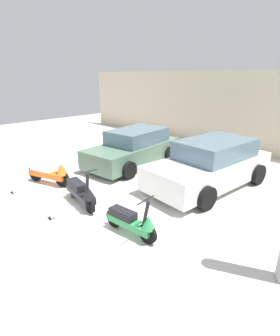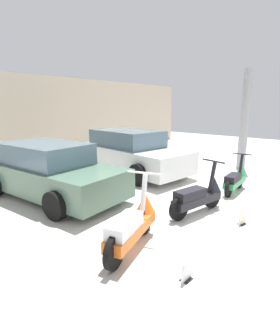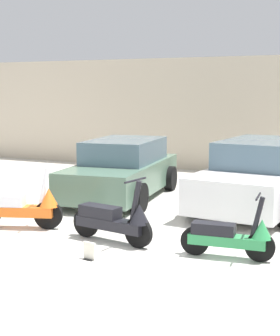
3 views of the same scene
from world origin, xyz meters
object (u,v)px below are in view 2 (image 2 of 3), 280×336
object	(u,v)px
scooter_front_right	(199,195)
car_rear_left	(50,171)
scooter_front_left	(133,223)
support_column_side	(245,120)
placard_near_left_scooter	(187,272)
car_rear_center	(131,152)
scooter_front_center	(236,179)
placard_near_right_scooter	(242,219)

from	to	relation	value
scooter_front_right	car_rear_left	world-z (taller)	car_rear_left
scooter_front_left	support_column_side	size ratio (longest dim) A/B	0.46
support_column_side	placard_near_left_scooter	bearing A→B (deg)	-164.19
car_rear_center	car_rear_left	bearing A→B (deg)	-80.68
car_rear_center	scooter_front_left	bearing A→B (deg)	-40.61
scooter_front_left	car_rear_center	world-z (taller)	car_rear_center
scooter_front_left	car_rear_center	xyz separation A→B (m)	(3.50, 3.40, 0.27)
placard_near_left_scooter	support_column_side	size ratio (longest dim) A/B	0.08
scooter_front_center	support_column_side	world-z (taller)	support_column_side
placard_near_right_scooter	scooter_front_left	bearing A→B (deg)	153.12
car_rear_center	scooter_front_right	bearing A→B (deg)	-19.39
scooter_front_center	placard_near_left_scooter	world-z (taller)	scooter_front_center
car_rear_center	placard_near_left_scooter	size ratio (longest dim) A/B	16.41
car_rear_center	placard_near_left_scooter	xyz separation A→B (m)	(-3.66, -4.48, -0.56)
scooter_front_center	placard_near_right_scooter	xyz separation A→B (m)	(-1.85, -0.89, -0.23)
placard_near_left_scooter	placard_near_right_scooter	world-z (taller)	same
scooter_front_right	car_rear_center	size ratio (longest dim) A/B	0.36
scooter_front_left	scooter_front_right	distance (m)	1.90
scooter_front_center	scooter_front_right	bearing A→B (deg)	174.62
placard_near_right_scooter	support_column_side	bearing A→B (deg)	21.55
scooter_front_center	car_rear_center	size ratio (longest dim) A/B	0.32
scooter_front_right	scooter_front_left	bearing A→B (deg)	-172.91
placard_near_right_scooter	car_rear_center	bearing A→B (deg)	70.57
support_column_side	scooter_front_left	bearing A→B (deg)	-172.95
scooter_front_center	car_rear_left	size ratio (longest dim) A/B	0.34
scooter_front_right	car_rear_left	bearing A→B (deg)	124.27
support_column_side	car_rear_left	bearing A→B (deg)	158.63
scooter_front_right	placard_near_left_scooter	bearing A→B (deg)	-144.47
placard_near_right_scooter	scooter_front_right	bearing A→B (deg)	93.32
placard_near_left_scooter	placard_near_right_scooter	size ratio (longest dim) A/B	1.00
scooter_front_right	scooter_front_center	bearing A→B (deg)	9.70
car_rear_center	support_column_side	xyz separation A→B (m)	(2.99, -2.60, 1.03)
scooter_front_right	scooter_front_center	xyz separation A→B (m)	(1.90, -0.01, -0.04)
placard_near_right_scooter	placard_near_left_scooter	bearing A→B (deg)	-177.56
placard_near_right_scooter	support_column_side	xyz separation A→B (m)	(4.54, 1.79, 1.59)
scooter_front_left	car_rear_center	bearing A→B (deg)	25.39
scooter_front_left	placard_near_right_scooter	world-z (taller)	scooter_front_left
placard_near_left_scooter	scooter_front_right	bearing A→B (deg)	25.63
scooter_front_right	car_rear_left	distance (m)	3.60
scooter_front_left	placard_near_right_scooter	distance (m)	2.21
scooter_front_right	car_rear_center	bearing A→B (deg)	75.29
placard_near_left_scooter	scooter_front_center	bearing A→B (deg)	13.92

